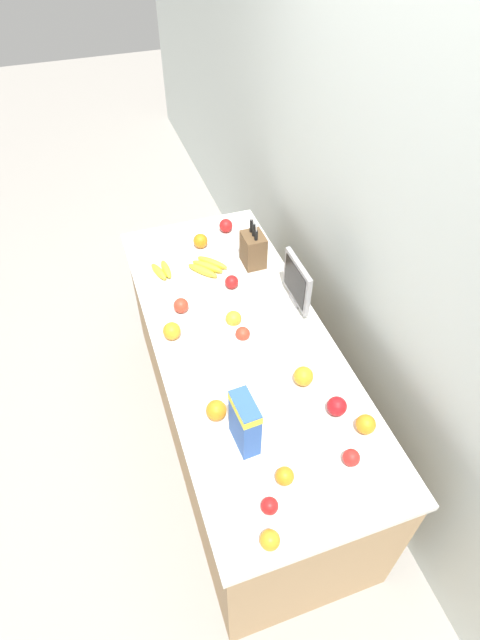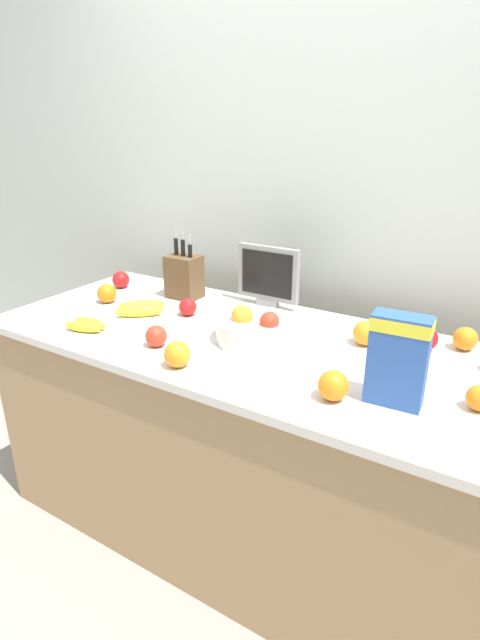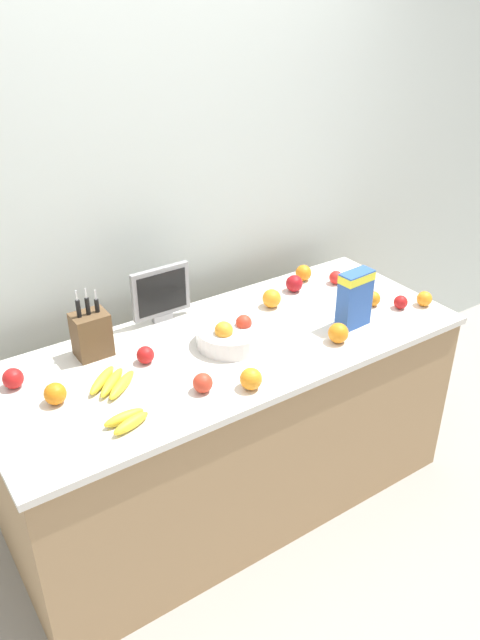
# 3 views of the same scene
# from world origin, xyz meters

# --- Properties ---
(ground_plane) EXTENTS (14.00, 14.00, 0.00)m
(ground_plane) POSITION_xyz_m (0.00, 0.00, 0.00)
(ground_plane) COLOR gray
(wall_back) EXTENTS (9.00, 0.06, 2.60)m
(wall_back) POSITION_xyz_m (0.00, 0.62, 1.30)
(wall_back) COLOR silver
(wall_back) RESTS_ON ground_plane
(counter) EXTENTS (2.03, 0.82, 0.87)m
(counter) POSITION_xyz_m (0.00, 0.00, 0.43)
(counter) COLOR tan
(counter) RESTS_ON ground_plane
(knife_block) EXTENTS (0.14, 0.11, 0.30)m
(knife_block) POSITION_xyz_m (-0.51, 0.24, 0.96)
(knife_block) COLOR brown
(knife_block) RESTS_ON counter
(small_monitor) EXTENTS (0.27, 0.03, 0.26)m
(small_monitor) POSITION_xyz_m (-0.14, 0.34, 1.00)
(small_monitor) COLOR gray
(small_monitor) RESTS_ON counter
(cereal_box) EXTENTS (0.16, 0.08, 0.26)m
(cereal_box) POSITION_xyz_m (0.54, -0.17, 1.01)
(cereal_box) COLOR #2D56A8
(cereal_box) RESTS_ON counter
(fruit_bowl) EXTENTS (0.28, 0.28, 0.13)m
(fruit_bowl) POSITION_xyz_m (-0.00, -0.00, 0.91)
(fruit_bowl) COLOR silver
(fruit_bowl) RESTS_ON counter
(banana_bunch_left) EXTENTS (0.16, 0.11, 0.04)m
(banana_bunch_left) POSITION_xyz_m (-0.59, -0.25, 0.89)
(banana_bunch_left) COLOR yellow
(banana_bunch_left) RESTS_ON counter
(banana_bunch_right) EXTENTS (0.22, 0.22, 0.04)m
(banana_bunch_right) POSITION_xyz_m (-0.54, -0.01, 0.89)
(banana_bunch_right) COLOR yellow
(banana_bunch_right) RESTS_ON counter
(apple_by_knife_block) EXTENTS (0.07, 0.07, 0.07)m
(apple_by_knife_block) POSITION_xyz_m (0.75, 0.19, 0.90)
(apple_by_knife_block) COLOR red
(apple_by_knife_block) RESTS_ON counter
(apple_middle) EXTENTS (0.08, 0.08, 0.08)m
(apple_middle) POSITION_xyz_m (0.53, 0.24, 0.91)
(apple_middle) COLOR #A31419
(apple_middle) RESTS_ON counter
(apple_rightmost) EXTENTS (0.06, 0.06, 0.06)m
(apple_rightmost) POSITION_xyz_m (0.83, -0.18, 0.90)
(apple_rightmost) COLOR red
(apple_rightmost) RESTS_ON counter
(apple_front) EXTENTS (0.07, 0.07, 0.07)m
(apple_front) POSITION_xyz_m (-0.36, 0.07, 0.90)
(apple_front) COLOR red
(apple_front) RESTS_ON counter
(apple_near_bananas) EXTENTS (0.08, 0.08, 0.08)m
(apple_near_bananas) POSITION_xyz_m (-0.84, 0.20, 0.91)
(apple_near_bananas) COLOR red
(apple_near_bananas) RESTS_ON counter
(apple_rear) EXTENTS (0.08, 0.08, 0.08)m
(apple_rear) POSITION_xyz_m (-0.27, -0.22, 0.91)
(apple_rear) COLOR red
(apple_rear) RESTS_ON counter
(orange_near_bowl) EXTENTS (0.08, 0.08, 0.08)m
(orange_near_bowl) POSITION_xyz_m (-0.11, -0.31, 0.91)
(orange_near_bowl) COLOR orange
(orange_near_bowl) RESTS_ON counter
(orange_back_center) EXTENTS (0.08, 0.08, 0.08)m
(orange_back_center) POSITION_xyz_m (0.64, 0.31, 0.91)
(orange_back_center) COLOR orange
(orange_back_center) RESTS_ON counter
(orange_front_left) EXTENTS (0.07, 0.07, 0.07)m
(orange_front_left) POSITION_xyz_m (0.74, -0.08, 0.90)
(orange_front_left) COLOR orange
(orange_front_left) RESTS_ON counter
(orange_front_center) EXTENTS (0.08, 0.08, 0.08)m
(orange_front_center) POSITION_xyz_m (-0.75, 0.01, 0.91)
(orange_front_center) COLOR orange
(orange_front_center) RESTS_ON counter
(orange_mid_right) EXTENTS (0.09, 0.09, 0.09)m
(orange_mid_right) POSITION_xyz_m (0.39, -0.24, 0.91)
(orange_mid_right) COLOR orange
(orange_mid_right) RESTS_ON counter
(orange_front_right) EXTENTS (0.09, 0.09, 0.09)m
(orange_front_right) POSITION_xyz_m (0.34, 0.17, 0.91)
(orange_front_right) COLOR orange
(orange_front_right) RESTS_ON counter
(orange_mid_left) EXTENTS (0.07, 0.07, 0.07)m
(orange_mid_left) POSITION_xyz_m (0.94, -0.22, 0.90)
(orange_mid_left) COLOR orange
(orange_mid_left) RESTS_ON counter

